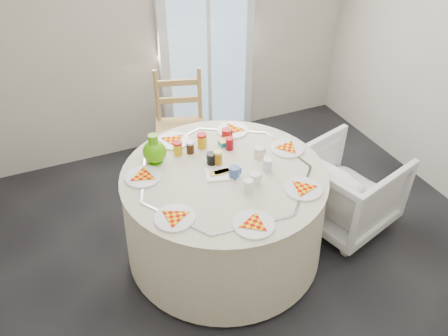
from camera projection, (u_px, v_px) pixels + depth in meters
name	position (u px, v px, depth m)	size (l,w,h in m)	color
floor	(255.00, 266.00, 3.39)	(4.00, 4.00, 0.00)	black
wall_back	(165.00, 22.00, 4.09)	(4.00, 0.02, 2.60)	#BCB5A3
glass_door	(207.00, 43.00, 4.33)	(1.00, 0.08, 2.10)	silver
table	(224.00, 213.00, 3.33)	(1.52, 1.52, 0.77)	beige
wooden_chair	(181.00, 133.00, 4.08)	(0.46, 0.44, 1.03)	#AC864D
armchair	(347.00, 184.00, 3.59)	(0.74, 0.69, 0.76)	white
place_settings	(224.00, 171.00, 3.09)	(1.39, 1.39, 0.03)	silver
jar_cluster	(203.00, 145.00, 3.27)	(0.44, 0.22, 0.13)	brown
butter_tub	(226.00, 141.00, 3.38)	(0.11, 0.08, 0.04)	#0B8B99
green_pitcher	(154.00, 149.00, 3.14)	(0.17, 0.17, 0.22)	#48A605
cheese_platter	(223.00, 173.00, 3.07)	(0.24, 0.15, 0.03)	silver
mugs_glasses	(241.00, 160.00, 3.13)	(0.57, 0.57, 0.10)	gray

